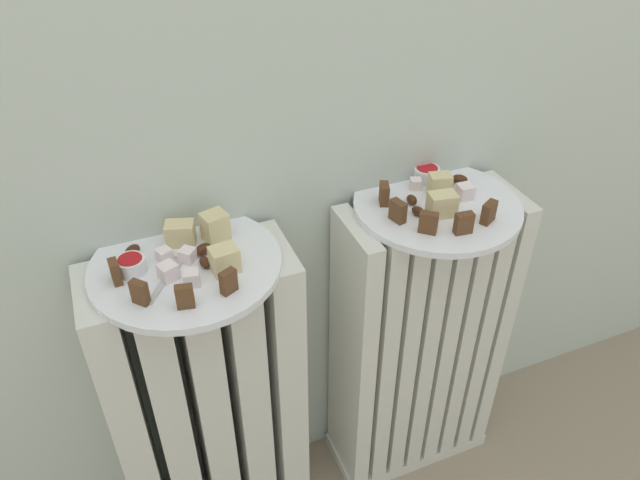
# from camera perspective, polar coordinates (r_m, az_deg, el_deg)

# --- Properties ---
(radiator_left) EXTENTS (0.35, 0.15, 0.67)m
(radiator_left) POSITION_cam_1_polar(r_m,az_deg,el_deg) (1.19, -10.27, -15.56)
(radiator_left) COLOR silver
(radiator_left) RESTS_ON ground_plane
(radiator_right) EXTENTS (0.35, 0.15, 0.67)m
(radiator_right) POSITION_cam_1_polar(r_m,az_deg,el_deg) (1.29, 9.20, -9.77)
(radiator_right) COLOR silver
(radiator_right) RESTS_ON ground_plane
(plate_left) EXTENTS (0.29, 0.29, 0.01)m
(plate_left) POSITION_cam_1_polar(r_m,az_deg,el_deg) (0.94, -12.51, -2.32)
(plate_left) COLOR white
(plate_left) RESTS_ON radiator_left
(plate_right) EXTENTS (0.29, 0.29, 0.01)m
(plate_right) POSITION_cam_1_polar(r_m,az_deg,el_deg) (1.07, 10.96, 3.24)
(plate_right) COLOR white
(plate_right) RESTS_ON radiator_right
(dark_cake_slice_left_0) EXTENTS (0.01, 0.03, 0.04)m
(dark_cake_slice_left_0) POSITION_cam_1_polar(r_m,az_deg,el_deg) (0.92, -18.72, -2.87)
(dark_cake_slice_left_0) COLOR #56351E
(dark_cake_slice_left_0) RESTS_ON plate_left
(dark_cake_slice_left_1) EXTENTS (0.03, 0.03, 0.04)m
(dark_cake_slice_left_1) POSITION_cam_1_polar(r_m,az_deg,el_deg) (0.87, -16.62, -4.77)
(dark_cake_slice_left_1) COLOR #56351E
(dark_cake_slice_left_1) RESTS_ON plate_left
(dark_cake_slice_left_2) EXTENTS (0.03, 0.02, 0.04)m
(dark_cake_slice_left_2) POSITION_cam_1_polar(r_m,az_deg,el_deg) (0.85, -12.62, -5.22)
(dark_cake_slice_left_2) COLOR #56351E
(dark_cake_slice_left_2) RESTS_ON plate_left
(dark_cake_slice_left_3) EXTENTS (0.03, 0.02, 0.04)m
(dark_cake_slice_left_3) POSITION_cam_1_polar(r_m,az_deg,el_deg) (0.86, -8.62, -3.90)
(dark_cake_slice_left_3) COLOR #56351E
(dark_cake_slice_left_3) RESTS_ON plate_left
(marble_cake_slice_left_0) EXTENTS (0.04, 0.04, 0.04)m
(marble_cake_slice_left_0) POSITION_cam_1_polar(r_m,az_deg,el_deg) (0.90, -8.98, -1.83)
(marble_cake_slice_left_0) COLOR beige
(marble_cake_slice_left_0) RESTS_ON plate_left
(marble_cake_slice_left_1) EXTENTS (0.05, 0.04, 0.04)m
(marble_cake_slice_left_1) POSITION_cam_1_polar(r_m,az_deg,el_deg) (0.97, -13.03, 0.61)
(marble_cake_slice_left_1) COLOR beige
(marble_cake_slice_left_1) RESTS_ON plate_left
(marble_cake_slice_left_2) EXTENTS (0.04, 0.04, 0.05)m
(marble_cake_slice_left_2) POSITION_cam_1_polar(r_m,az_deg,el_deg) (0.96, -9.86, 1.24)
(marble_cake_slice_left_2) COLOR beige
(marble_cake_slice_left_2) RESTS_ON plate_left
(turkish_delight_left_0) EXTENTS (0.03, 0.03, 0.02)m
(turkish_delight_left_0) POSITION_cam_1_polar(r_m,az_deg,el_deg) (0.93, -12.36, -1.40)
(turkish_delight_left_0) COLOR white
(turkish_delight_left_0) RESTS_ON plate_left
(turkish_delight_left_1) EXTENTS (0.03, 0.03, 0.02)m
(turkish_delight_left_1) POSITION_cam_1_polar(r_m,az_deg,el_deg) (0.91, -14.12, -2.90)
(turkish_delight_left_1) COLOR white
(turkish_delight_left_1) RESTS_ON plate_left
(turkish_delight_left_2) EXTENTS (0.03, 0.03, 0.02)m
(turkish_delight_left_2) POSITION_cam_1_polar(r_m,az_deg,el_deg) (0.89, -12.00, -3.51)
(turkish_delight_left_2) COLOR white
(turkish_delight_left_2) RESTS_ON plate_left
(turkish_delight_left_3) EXTENTS (0.03, 0.03, 0.02)m
(turkish_delight_left_3) POSITION_cam_1_polar(r_m,az_deg,el_deg) (0.94, -14.45, -1.37)
(turkish_delight_left_3) COLOR white
(turkish_delight_left_3) RESTS_ON plate_left
(medjool_date_left_0) EXTENTS (0.02, 0.03, 0.01)m
(medjool_date_left_0) POSITION_cam_1_polar(r_m,az_deg,el_deg) (0.92, -10.80, -2.07)
(medjool_date_left_0) COLOR #3D1E0F
(medjool_date_left_0) RESTS_ON plate_left
(medjool_date_left_1) EXTENTS (0.03, 0.03, 0.02)m
(medjool_date_left_1) POSITION_cam_1_polar(r_m,az_deg,el_deg) (0.97, -17.25, -1.00)
(medjool_date_left_1) COLOR #3D1E0F
(medjool_date_left_1) RESTS_ON plate_left
(medjool_date_left_2) EXTENTS (0.03, 0.03, 0.02)m
(medjool_date_left_2) POSITION_cam_1_polar(r_m,az_deg,el_deg) (0.94, -10.97, -0.88)
(medjool_date_left_2) COLOR #3D1E0F
(medjool_date_left_2) RESTS_ON plate_left
(jam_bowl_left) EXTENTS (0.04, 0.04, 0.02)m
(jam_bowl_left) POSITION_cam_1_polar(r_m,az_deg,el_deg) (0.93, -17.37, -2.21)
(jam_bowl_left) COLOR white
(jam_bowl_left) RESTS_ON plate_left
(dark_cake_slice_right_0) EXTENTS (0.02, 0.03, 0.04)m
(dark_cake_slice_right_0) POSITION_cam_1_polar(r_m,az_deg,el_deg) (1.05, 6.06, 4.34)
(dark_cake_slice_right_0) COLOR #56351E
(dark_cake_slice_right_0) RESTS_ON plate_right
(dark_cake_slice_right_1) EXTENTS (0.02, 0.03, 0.04)m
(dark_cake_slice_right_1) POSITION_cam_1_polar(r_m,az_deg,el_deg) (1.00, 7.35, 2.71)
(dark_cake_slice_right_1) COLOR #56351E
(dark_cake_slice_right_1) RESTS_ON plate_right
(dark_cake_slice_right_2) EXTENTS (0.03, 0.03, 0.04)m
(dark_cake_slice_right_2) POSITION_cam_1_polar(r_m,az_deg,el_deg) (0.98, 10.18, 1.61)
(dark_cake_slice_right_2) COLOR #56351E
(dark_cake_slice_right_2) RESTS_ON plate_right
(dark_cake_slice_right_3) EXTENTS (0.03, 0.02, 0.04)m
(dark_cake_slice_right_3) POSITION_cam_1_polar(r_m,az_deg,el_deg) (0.99, 13.39, 1.55)
(dark_cake_slice_right_3) COLOR #56351E
(dark_cake_slice_right_3) RESTS_ON plate_right
(dark_cake_slice_right_4) EXTENTS (0.03, 0.03, 0.04)m
(dark_cake_slice_right_4) POSITION_cam_1_polar(r_m,az_deg,el_deg) (1.03, 15.61, 2.53)
(dark_cake_slice_right_4) COLOR #56351E
(dark_cake_slice_right_4) RESTS_ON plate_right
(marble_cake_slice_right_0) EXTENTS (0.05, 0.04, 0.04)m
(marble_cake_slice_right_0) POSITION_cam_1_polar(r_m,az_deg,el_deg) (1.03, 11.42, 3.31)
(marble_cake_slice_right_0) COLOR beige
(marble_cake_slice_right_0) RESTS_ON plate_right
(marble_cake_slice_right_1) EXTENTS (0.04, 0.04, 0.04)m
(marble_cake_slice_right_1) POSITION_cam_1_polar(r_m,az_deg,el_deg) (1.08, 11.20, 5.09)
(marble_cake_slice_right_1) COLOR beige
(marble_cake_slice_right_1) RESTS_ON plate_right
(turkish_delight_right_0) EXTENTS (0.03, 0.03, 0.03)m
(turkish_delight_right_0) POSITION_cam_1_polar(r_m,az_deg,el_deg) (1.09, 13.50, 4.45)
(turkish_delight_right_0) COLOR white
(turkish_delight_right_0) RESTS_ON plate_right
(turkish_delight_right_1) EXTENTS (0.02, 0.02, 0.02)m
(turkish_delight_right_1) POSITION_cam_1_polar(r_m,az_deg,el_deg) (1.10, 8.98, 5.25)
(turkish_delight_right_1) COLOR white
(turkish_delight_right_1) RESTS_ON plate_right
(medjool_date_right_0) EXTENTS (0.02, 0.03, 0.02)m
(medjool_date_right_0) POSITION_cam_1_polar(r_m,az_deg,el_deg) (1.03, 9.22, 2.70)
(medjool_date_right_0) COLOR #3D1E0F
(medjool_date_right_0) RESTS_ON plate_right
(medjool_date_right_1) EXTENTS (0.02, 0.03, 0.01)m
(medjool_date_right_1) POSITION_cam_1_polar(r_m,az_deg,el_deg) (1.06, 8.63, 3.77)
(medjool_date_right_1) COLOR #3D1E0F
(medjool_date_right_1) RESTS_ON plate_right
(medjool_date_right_2) EXTENTS (0.03, 0.03, 0.02)m
(medjool_date_right_2) POSITION_cam_1_polar(r_m,az_deg,el_deg) (1.13, 13.01, 5.61)
(medjool_date_right_2) COLOR #3D1E0F
(medjool_date_right_2) RESTS_ON plate_right
(medjool_date_right_3) EXTENTS (0.03, 0.03, 0.01)m
(medjool_date_right_3) POSITION_cam_1_polar(r_m,az_deg,el_deg) (1.11, 11.97, 5.11)
(medjool_date_right_3) COLOR #3D1E0F
(medjool_date_right_3) RESTS_ON plate_right
(jam_bowl_right) EXTENTS (0.05, 0.05, 0.03)m
(jam_bowl_right) POSITION_cam_1_polar(r_m,az_deg,el_deg) (1.13, 10.01, 6.22)
(jam_bowl_right) COLOR white
(jam_bowl_right) RESTS_ON plate_right
(fork) EXTENTS (0.07, 0.10, 0.00)m
(fork) POSITION_cam_1_polar(r_m,az_deg,el_deg) (0.92, -14.18, -3.29)
(fork) COLOR #B7B7BC
(fork) RESTS_ON plate_left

